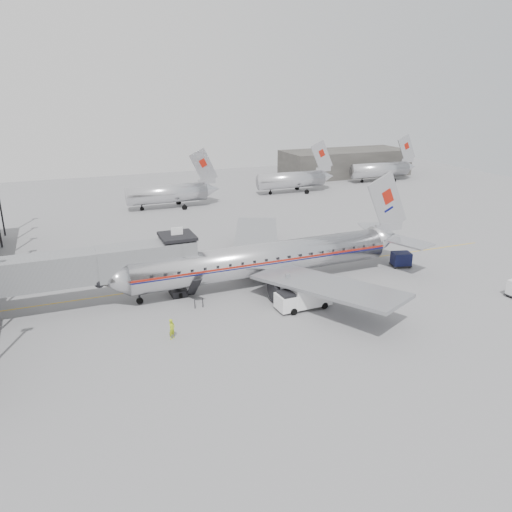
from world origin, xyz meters
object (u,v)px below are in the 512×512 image
Objects in this scene: baggage_cart_navy at (401,259)px; ramp_worker at (172,329)px; service_van at (304,295)px; airliner at (269,258)px.

ramp_worker is at bearing -150.77° from baggage_cart_navy.
service_van is 13.38m from ramp_worker.
airliner reaches higher than baggage_cart_navy.
ramp_worker reaches higher than baggage_cart_navy.
baggage_cart_navy is at bearing -27.32° from ramp_worker.
airliner reaches higher than ramp_worker.
service_van is 3.00× the size of ramp_worker.
service_van is at bearing -35.93° from ramp_worker.
ramp_worker is at bearing -147.25° from airliner.
baggage_cart_navy is 30.43m from ramp_worker.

